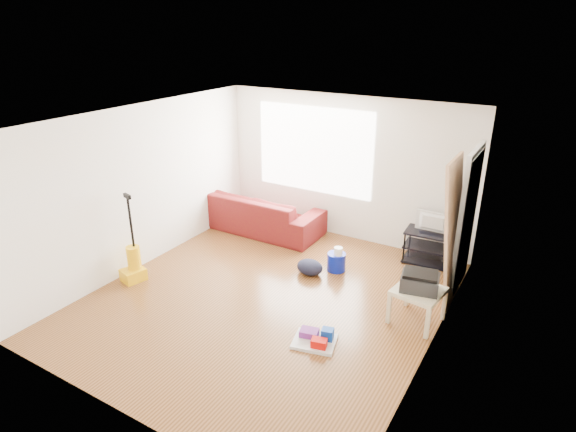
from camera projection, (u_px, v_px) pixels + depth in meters
The scene contains 13 objects.
room at pixel (276, 213), 6.35m from camera, with size 4.51×5.01×2.51m.
sofa at pixel (259, 229), 8.96m from camera, with size 2.36×0.92×0.69m, color #601811.
tv_stand at pixel (429, 247), 7.62m from camera, with size 0.80×0.49×0.54m.
tv at pixel (432, 223), 7.46m from camera, with size 0.55×0.07×0.32m, color black.
side_table at pixel (418, 295), 6.09m from camera, with size 0.65×0.65×0.47m.
printer at pixel (420, 281), 6.02m from camera, with size 0.52×0.43×0.24m.
bucket at pixel (336, 270), 7.50m from camera, with size 0.28×0.28×0.28m, color #08179E.
toilet_paper at pixel (338, 260), 7.39m from camera, with size 0.13×0.13×0.12m, color white.
cleaning_tray at pixel (316, 339), 5.79m from camera, with size 0.59×0.51×0.18m.
backpack at pixel (310, 274), 7.39m from camera, with size 0.42×0.33×0.23m, color #1B1B35.
sneakers at pixel (420, 288), 6.89m from camera, with size 0.44×0.23×0.10m.
vacuum at pixel (133, 265), 7.14m from camera, with size 0.36×0.38×1.34m.
door_panel at pixel (444, 297), 6.76m from camera, with size 0.04×0.81×2.01m, color #A7754E.
Camera 1 is at (3.21, -4.83, 3.63)m, focal length 30.00 mm.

